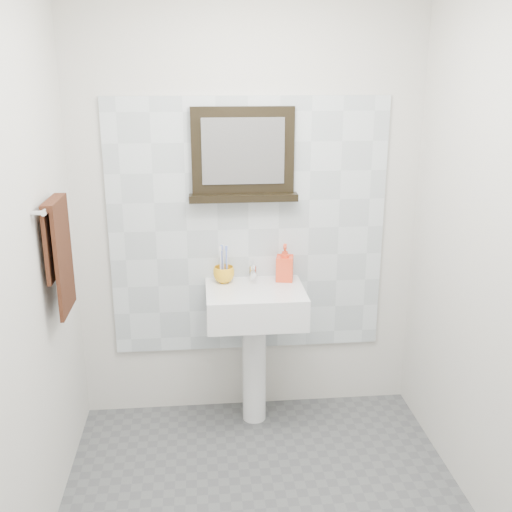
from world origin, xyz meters
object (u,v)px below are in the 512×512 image
Objects in this scene: framed_mirror at (243,157)px; hand_towel at (59,247)px; pedestal_sink at (255,318)px; toothbrush_cup at (224,275)px; soap_dispenser at (285,263)px.

framed_mirror reaches higher than hand_towel.
hand_towel is (-0.96, -0.38, 0.56)m from pedestal_sink.
framed_mirror reaches higher than toothbrush_cup.
soap_dispenser is at bearing 23.47° from hand_towel.
toothbrush_cup is 0.36m from soap_dispenser.
pedestal_sink is 4.45× the size of soap_dispenser.
soap_dispenser is at bearing -16.03° from framed_mirror.
toothbrush_cup is at bearing -167.54° from soap_dispenser.
soap_dispenser is at bearing 0.68° from toothbrush_cup.
framed_mirror is 1.12m from hand_towel.
hand_towel reaches higher than toothbrush_cup.
framed_mirror is (0.12, 0.07, 0.66)m from toothbrush_cup.
pedestal_sink is at bearing -75.18° from framed_mirror.
hand_towel is (-0.79, -0.49, 0.33)m from toothbrush_cup.
framed_mirror is (-0.05, 0.19, 0.90)m from pedestal_sink.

